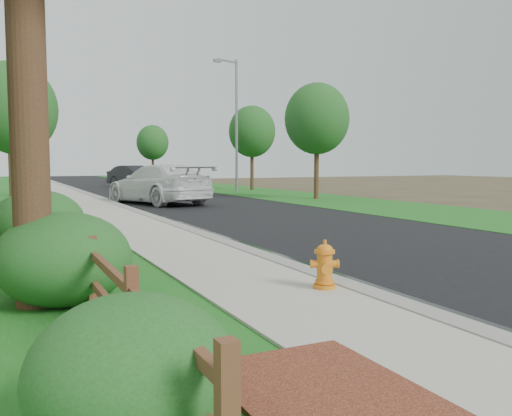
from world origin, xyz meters
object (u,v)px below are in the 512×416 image
ranch_fence (63,237)px  fire_hydrant (325,266)px  dark_car_mid (176,180)px  white_suv (158,184)px  streetlight (235,118)px

ranch_fence → fire_hydrant: bearing=-48.8°
dark_car_mid → white_suv: bearing=65.5°
fire_hydrant → streetlight: size_ratio=0.09×
fire_hydrant → dark_car_mid: 32.21m
white_suv → dark_car_mid: bearing=-126.8°
streetlight → fire_hydrant: bearing=-110.5°
white_suv → ranch_fence: bearing=52.4°
fire_hydrant → ranch_fence: bearing=131.2°
ranch_fence → streetlight: (13.53, 22.77, 4.46)m
ranch_fence → fire_hydrant: ranch_fence is taller
dark_car_mid → streetlight: streetlight is taller
ranch_fence → dark_car_mid: dark_car_mid is taller
fire_hydrant → white_suv: size_ratio=0.11×
fire_hydrant → dark_car_mid: dark_car_mid is taller
streetlight → white_suv: bearing=-134.7°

